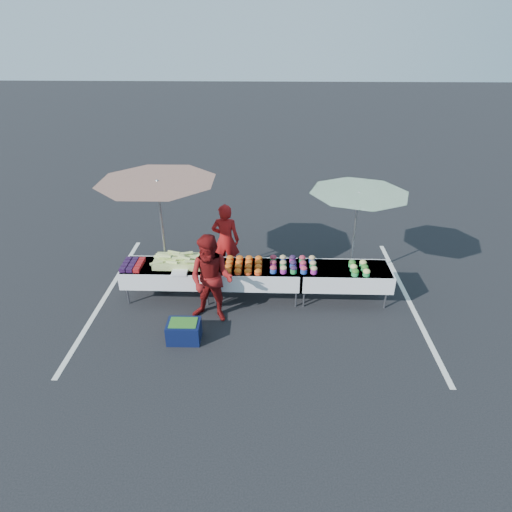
{
  "coord_description": "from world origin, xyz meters",
  "views": [
    {
      "loc": [
        0.24,
        -7.53,
        5.06
      ],
      "look_at": [
        0.0,
        0.0,
        1.0
      ],
      "focal_mm": 30.0,
      "sensor_mm": 36.0,
      "label": 1
    }
  ],
  "objects_px": {
    "table_center": "(256,274)",
    "storage_bin": "(184,331)",
    "umbrella_right": "(358,201)",
    "table_left": "(169,272)",
    "table_right": "(344,275)",
    "vendor": "(226,240)",
    "umbrella_left": "(158,191)",
    "customer": "(211,280)"
  },
  "relations": [
    {
      "from": "customer",
      "to": "umbrella_right",
      "type": "distance_m",
      "value": 3.43
    },
    {
      "from": "umbrella_left",
      "to": "storage_bin",
      "type": "bearing_deg",
      "value": -69.38
    },
    {
      "from": "table_right",
      "to": "vendor",
      "type": "height_order",
      "value": "vendor"
    },
    {
      "from": "storage_bin",
      "to": "umbrella_left",
      "type": "bearing_deg",
      "value": 109.88
    },
    {
      "from": "umbrella_left",
      "to": "table_left",
      "type": "bearing_deg",
      "value": -70.25
    },
    {
      "from": "table_center",
      "to": "storage_bin",
      "type": "relative_size",
      "value": 3.09
    },
    {
      "from": "table_right",
      "to": "umbrella_right",
      "type": "xyz_separation_m",
      "value": [
        0.28,
        0.8,
        1.32
      ]
    },
    {
      "from": "table_right",
      "to": "storage_bin",
      "type": "relative_size",
      "value": 3.09
    },
    {
      "from": "table_left",
      "to": "umbrella_left",
      "type": "xyz_separation_m",
      "value": [
        -0.14,
        0.4,
        1.63
      ]
    },
    {
      "from": "table_center",
      "to": "storage_bin",
      "type": "xyz_separation_m",
      "value": [
        -1.26,
        -1.41,
        -0.38
      ]
    },
    {
      "from": "vendor",
      "to": "storage_bin",
      "type": "height_order",
      "value": "vendor"
    },
    {
      "from": "umbrella_right",
      "to": "umbrella_left",
      "type": "bearing_deg",
      "value": -174.32
    },
    {
      "from": "umbrella_right",
      "to": "storage_bin",
      "type": "bearing_deg",
      "value": -146.46
    },
    {
      "from": "table_center",
      "to": "customer",
      "type": "bearing_deg",
      "value": -137.31
    },
    {
      "from": "table_center",
      "to": "table_left",
      "type": "bearing_deg",
      "value": 180.0
    },
    {
      "from": "table_left",
      "to": "table_right",
      "type": "bearing_deg",
      "value": 0.0
    },
    {
      "from": "table_left",
      "to": "umbrella_left",
      "type": "height_order",
      "value": "umbrella_left"
    },
    {
      "from": "table_right",
      "to": "vendor",
      "type": "xyz_separation_m",
      "value": [
        -2.51,
        1.01,
        0.27
      ]
    },
    {
      "from": "table_left",
      "to": "customer",
      "type": "relative_size",
      "value": 1.05
    },
    {
      "from": "vendor",
      "to": "umbrella_left",
      "type": "bearing_deg",
      "value": 30.13
    },
    {
      "from": "table_center",
      "to": "table_right",
      "type": "relative_size",
      "value": 1.0
    },
    {
      "from": "umbrella_right",
      "to": "storage_bin",
      "type": "xyz_separation_m",
      "value": [
        -3.34,
        -2.21,
        -1.7
      ]
    },
    {
      "from": "table_left",
      "to": "umbrella_left",
      "type": "relative_size",
      "value": 0.6
    },
    {
      "from": "table_center",
      "to": "table_right",
      "type": "height_order",
      "value": "same"
    },
    {
      "from": "vendor",
      "to": "table_left",
      "type": "bearing_deg",
      "value": 46.65
    },
    {
      "from": "table_left",
      "to": "storage_bin",
      "type": "height_order",
      "value": "table_left"
    },
    {
      "from": "table_left",
      "to": "table_center",
      "type": "distance_m",
      "value": 1.8
    },
    {
      "from": "table_left",
      "to": "vendor",
      "type": "relative_size",
      "value": 1.09
    },
    {
      "from": "vendor",
      "to": "storage_bin",
      "type": "bearing_deg",
      "value": 81.05
    },
    {
      "from": "table_center",
      "to": "table_right",
      "type": "bearing_deg",
      "value": 0.0
    },
    {
      "from": "table_center",
      "to": "vendor",
      "type": "relative_size",
      "value": 1.09
    },
    {
      "from": "customer",
      "to": "vendor",
      "type": "bearing_deg",
      "value": 99.66
    },
    {
      "from": "vendor",
      "to": "customer",
      "type": "xyz_separation_m",
      "value": [
        -0.1,
        -1.76,
        0.04
      ]
    },
    {
      "from": "table_left",
      "to": "customer",
      "type": "height_order",
      "value": "customer"
    },
    {
      "from": "vendor",
      "to": "customer",
      "type": "distance_m",
      "value": 1.76
    },
    {
      "from": "vendor",
      "to": "umbrella_right",
      "type": "height_order",
      "value": "umbrella_right"
    },
    {
      "from": "umbrella_left",
      "to": "umbrella_right",
      "type": "distance_m",
      "value": 4.06
    },
    {
      "from": "table_left",
      "to": "customer",
      "type": "distance_m",
      "value": 1.28
    },
    {
      "from": "table_center",
      "to": "customer",
      "type": "relative_size",
      "value": 1.05
    },
    {
      "from": "table_left",
      "to": "table_center",
      "type": "relative_size",
      "value": 1.0
    },
    {
      "from": "storage_bin",
      "to": "table_center",
      "type": "bearing_deg",
      "value": 47.55
    },
    {
      "from": "table_center",
      "to": "vendor",
      "type": "distance_m",
      "value": 1.26
    }
  ]
}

